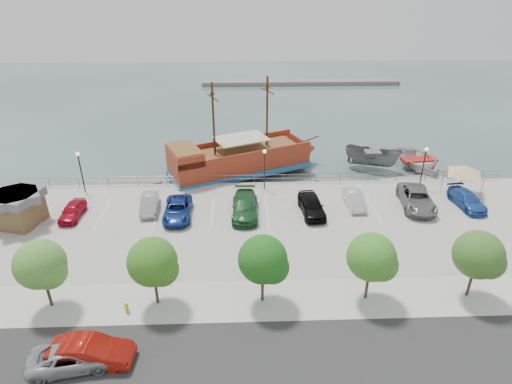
{
  "coord_description": "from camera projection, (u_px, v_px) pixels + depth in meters",
  "views": [
    {
      "loc": [
        -2.22,
        -32.15,
        19.8
      ],
      "look_at": [
        -1.0,
        2.0,
        2.0
      ],
      "focal_mm": 30.0,
      "sensor_mm": 36.0,
      "label": 1
    }
  ],
  "objects": [
    {
      "name": "ground",
      "position": [
        268.0,
        232.0,
        38.17
      ],
      "size": [
        160.0,
        160.0,
        0.0
      ],
      "primitive_type": "plane",
      "color": "#374748"
    },
    {
      "name": "street",
      "position": [
        286.0,
        374.0,
        23.53
      ],
      "size": [
        100.0,
        8.0,
        0.04
      ],
      "primitive_type": "cube",
      "color": "#2B2B2B",
      "rests_on": "land_slab"
    },
    {
      "name": "sidewalk",
      "position": [
        277.0,
        300.0,
        28.84
      ],
      "size": [
        100.0,
        4.0,
        0.05
      ],
      "primitive_type": "cube",
      "color": "#BCBBB9",
      "rests_on": "land_slab"
    },
    {
      "name": "seawall_railing",
      "position": [
        264.0,
        179.0,
        44.38
      ],
      "size": [
        50.0,
        0.06,
        1.0
      ],
      "color": "slate",
      "rests_on": "land_slab"
    },
    {
      "name": "far_shore",
      "position": [
        301.0,
        82.0,
        87.05
      ],
      "size": [
        40.0,
        3.0,
        0.8
      ],
      "primitive_type": "cube",
      "color": "slate",
      "rests_on": "ground"
    },
    {
      "name": "pirate_ship",
      "position": [
        250.0,
        159.0,
        48.07
      ],
      "size": [
        18.19,
        11.53,
        11.38
      ],
      "rotation": [
        0.0,
        0.0,
        0.41
      ],
      "color": "maroon",
      "rests_on": "ground"
    },
    {
      "name": "patrol_boat",
      "position": [
        372.0,
        159.0,
        49.64
      ],
      "size": [
        6.84,
        4.96,
        2.49
      ],
      "primitive_type": "imported",
      "rotation": [
        0.0,
        0.0,
        1.12
      ],
      "color": "slate",
      "rests_on": "ground"
    },
    {
      "name": "speedboat",
      "position": [
        418.0,
        162.0,
        50.08
      ],
      "size": [
        6.17,
        8.03,
        1.54
      ],
      "primitive_type": "imported",
      "rotation": [
        0.0,
        0.0,
        0.12
      ],
      "color": "beige",
      "rests_on": "ground"
    },
    {
      "name": "dock_west",
      "position": [
        124.0,
        186.0,
        45.75
      ],
      "size": [
        7.85,
        4.89,
        0.43
      ],
      "primitive_type": "cube",
      "rotation": [
        0.0,
        0.0,
        0.39
      ],
      "color": "#6A6059",
      "rests_on": "ground"
    },
    {
      "name": "dock_mid",
      "position": [
        345.0,
        183.0,
        46.53
      ],
      "size": [
        6.62,
        4.29,
        0.37
      ],
      "primitive_type": "cube",
      "rotation": [
        0.0,
        0.0,
        -0.42
      ],
      "color": "slate",
      "rests_on": "ground"
    },
    {
      "name": "dock_east",
      "position": [
        413.0,
        182.0,
        46.75
      ],
      "size": [
        7.71,
        3.37,
        0.43
      ],
      "primitive_type": "cube",
      "rotation": [
        0.0,
        0.0,
        0.17
      ],
      "color": "gray",
      "rests_on": "ground"
    },
    {
      "name": "shed",
      "position": [
        18.0,
        207.0,
        36.84
      ],
      "size": [
        4.48,
        4.48,
        3.01
      ],
      "rotation": [
        0.0,
        0.0,
        -0.26
      ],
      "color": "brown",
      "rests_on": "land_slab"
    },
    {
      "name": "canopy_tent",
      "position": [
        466.0,
        166.0,
        41.28
      ],
      "size": [
        5.22,
        5.22,
        3.42
      ],
      "rotation": [
        0.0,
        0.0,
        0.33
      ],
      "color": "slate",
      "rests_on": "land_slab"
    },
    {
      "name": "street_van",
      "position": [
        73.0,
        356.0,
        23.8
      ],
      "size": [
        5.15,
        3.1,
        1.34
      ],
      "primitive_type": "imported",
      "rotation": [
        0.0,
        0.0,
        1.76
      ],
      "color": "#9CA0A2",
      "rests_on": "street"
    },
    {
      "name": "street_sedan",
      "position": [
        91.0,
        351.0,
        23.98
      ],
      "size": [
        4.84,
        2.0,
        1.56
      ],
      "primitive_type": "imported",
      "rotation": [
        0.0,
        0.0,
        1.5
      ],
      "color": "#A0150C",
      "rests_on": "street"
    },
    {
      "name": "fire_hydrant",
      "position": [
        127.0,
        307.0,
        27.64
      ],
      "size": [
        0.26,
        0.26,
        0.75
      ],
      "rotation": [
        0.0,
        0.0,
        -0.05
      ],
      "color": "#C1A50B",
      "rests_on": "sidewalk"
    },
    {
      "name": "lamp_post_left",
      "position": [
        80.0,
        165.0,
        41.54
      ],
      "size": [
        0.36,
        0.36,
        4.28
      ],
      "color": "black",
      "rests_on": "land_slab"
    },
    {
      "name": "lamp_post_mid",
      "position": [
        264.0,
        162.0,
        42.11
      ],
      "size": [
        0.36,
        0.36,
        4.28
      ],
      "color": "black",
      "rests_on": "land_slab"
    },
    {
      "name": "lamp_post_right",
      "position": [
        424.0,
        160.0,
        42.62
      ],
      "size": [
        0.36,
        0.36,
        4.28
      ],
      "color": "black",
      "rests_on": "land_slab"
    },
    {
      "name": "tree_b",
      "position": [
        42.0,
        266.0,
        26.79
      ],
      "size": [
        3.3,
        3.2,
        5.0
      ],
      "color": "#473321",
      "rests_on": "sidewalk"
    },
    {
      "name": "tree_c",
      "position": [
        155.0,
        264.0,
        27.01
      ],
      "size": [
        3.3,
        3.2,
        5.0
      ],
      "color": "#473321",
      "rests_on": "sidewalk"
    },
    {
      "name": "tree_d",
      "position": [
        265.0,
        261.0,
        27.23
      ],
      "size": [
        3.3,
        3.2,
        5.0
      ],
      "color": "#473321",
      "rests_on": "sidewalk"
    },
    {
      "name": "tree_e",
      "position": [
        374.0,
        259.0,
        27.45
      ],
      "size": [
        3.3,
        3.2,
        5.0
      ],
      "color": "#473321",
      "rests_on": "sidewalk"
    },
    {
      "name": "tree_f",
      "position": [
        481.0,
        257.0,
        27.68
      ],
      "size": [
        3.3,
        3.2,
        5.0
      ],
      "color": "#473321",
      "rests_on": "sidewalk"
    },
    {
      "name": "parked_car_a",
      "position": [
        72.0,
        211.0,
        38.22
      ],
      "size": [
        1.69,
        3.94,
        1.33
      ],
      "primitive_type": "imported",
      "rotation": [
        0.0,
        0.0,
        -0.03
      ],
      "color": "#A90B1E",
      "rests_on": "land_slab"
    },
    {
      "name": "parked_car_b",
      "position": [
        149.0,
        203.0,
        39.36
      ],
      "size": [
        1.85,
        4.3,
        1.38
      ],
      "primitive_type": "imported",
      "rotation": [
        0.0,
        0.0,
        0.1
      ],
      "color": "#A1A1A1",
      "rests_on": "land_slab"
    },
    {
      "name": "parked_car_c",
      "position": [
        178.0,
        210.0,
        38.27
      ],
      "size": [
        2.53,
        5.2,
        1.42
      ],
      "primitive_type": "imported",
      "rotation": [
        0.0,
        0.0,
        0.03
      ],
      "color": "navy",
      "rests_on": "land_slab"
    },
    {
      "name": "parked_car_d",
      "position": [
        245.0,
        206.0,
        38.59
      ],
      "size": [
        2.44,
        5.71,
        1.64
      ],
      "primitive_type": "imported",
      "rotation": [
        0.0,
        0.0,
        -0.02
      ],
      "color": "#1D5427",
      "rests_on": "land_slab"
    },
    {
      "name": "parked_car_e",
      "position": [
        312.0,
        205.0,
        38.78
      ],
      "size": [
        2.31,
        4.96,
        1.64
      ],
      "primitive_type": "imported",
      "rotation": [
        0.0,
        0.0,
        0.08
      ],
      "color": "black",
      "rests_on": "land_slab"
    },
    {
      "name": "parked_car_f",
      "position": [
        354.0,
        199.0,
        40.12
      ],
      "size": [
        1.52,
        4.07,
        1.33
      ],
      "primitive_type": "imported",
      "rotation": [
        0.0,
        0.0,
        0.03
      ],
      "color": "silver",
      "rests_on": "land_slab"
    },
    {
      "name": "parked_car_g",
      "position": [
        417.0,
        199.0,
        39.87
      ],
      "size": [
        3.43,
        6.19,
        1.64
      ],
      "primitive_type": "imported",
      "rotation": [
        0.0,
        0.0,
        -0.12
      ],
      "color": "slate",
      "rests_on": "land_slab"
    },
    {
      "name": "parked_car_h",
      "position": [
        467.0,
        200.0,
        39.99
      ],
      "size": [
        2.41,
        4.9,
        1.37
      ],
      "primitive_type": "imported",
      "rotation": [
        0.0,
        0.0,
        0.11
      ],
      "color": "#224BA0",
      "rests_on": "land_slab"
    }
  ]
}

